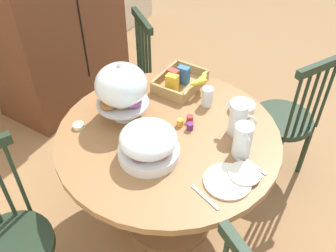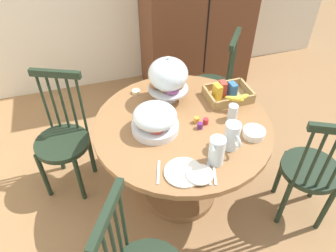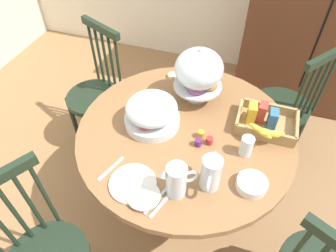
{
  "view_description": "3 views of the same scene",
  "coord_description": "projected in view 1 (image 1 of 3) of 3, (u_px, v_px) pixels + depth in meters",
  "views": [
    {
      "loc": [
        -1.3,
        -0.76,
        2.04
      ],
      "look_at": [
        -0.09,
        -0.0,
        0.79
      ],
      "focal_mm": 39.69,
      "sensor_mm": 36.0,
      "label": 1
    },
    {
      "loc": [
        -0.66,
        -1.49,
        2.1
      ],
      "look_at": [
        -0.19,
        -0.0,
        0.74
      ],
      "focal_mm": 34.26,
      "sensor_mm": 36.0,
      "label": 2
    },
    {
      "loc": [
        0.18,
        -1.09,
        1.94
      ],
      "look_at": [
        -0.19,
        -0.0,
        0.74
      ],
      "focal_mm": 32.61,
      "sensor_mm": 36.0,
      "label": 3
    }
  ],
  "objects": [
    {
      "name": "windsor_chair_far_side",
      "position": [
        285.0,
        121.0,
        2.45
      ],
      "size": [
        0.45,
        0.45,
        0.97
      ],
      "color": "#1E2D1E",
      "rests_on": "ground_plane"
    },
    {
      "name": "milk_pitcher",
      "position": [
        238.0,
        120.0,
        1.88
      ],
      "size": [
        0.09,
        0.17,
        0.18
      ],
      "color": "silver",
      "rests_on": "dining_table"
    },
    {
      "name": "soup_spoon",
      "position": [
        205.0,
        197.0,
        1.61
      ],
      "size": [
        0.07,
        0.17,
        0.01
      ],
      "primitive_type": "cube",
      "rotation": [
        0.0,
        0.0,
        4.39
      ],
      "color": "silver",
      "rests_on": "dining_table"
    },
    {
      "name": "orange_juice_pitcher",
      "position": [
        242.0,
        141.0,
        1.77
      ],
      "size": [
        0.16,
        0.11,
        0.18
      ],
      "color": "silver",
      "rests_on": "dining_table"
    },
    {
      "name": "cereal_bowl",
      "position": [
        242.0,
        107.0,
        2.06
      ],
      "size": [
        0.14,
        0.14,
        0.04
      ],
      "primitive_type": "cylinder",
      "color": "white",
      "rests_on": "dining_table"
    },
    {
      "name": "jam_jar_strawberry",
      "position": [
        190.0,
        119.0,
        1.99
      ],
      "size": [
        0.04,
        0.04,
        0.04
      ],
      "primitive_type": "cylinder",
      "color": "#B7282D",
      "rests_on": "dining_table"
    },
    {
      "name": "windsor_chair_near_window",
      "position": [
        128.0,
        86.0,
        2.75
      ],
      "size": [
        0.46,
        0.46,
        0.97
      ],
      "color": "#1E2D1E",
      "rests_on": "ground_plane"
    },
    {
      "name": "windsor_chair_by_cabinet",
      "position": [
        10.0,
        243.0,
        1.77
      ],
      "size": [
        0.44,
        0.44,
        0.97
      ],
      "color": "#1E2D1E",
      "rests_on": "ground_plane"
    },
    {
      "name": "table_knife",
      "position": [
        248.0,
        167.0,
        1.75
      ],
      "size": [
        0.07,
        0.17,
        0.01
      ],
      "primitive_type": "cube",
      "rotation": [
        0.0,
        0.0,
        4.39
      ],
      "color": "silver",
      "rests_on": "dining_table"
    },
    {
      "name": "dinner_fork",
      "position": [
        252.0,
        164.0,
        1.76
      ],
      "size": [
        0.07,
        0.17,
        0.01
      ],
      "primitive_type": "cube",
      "rotation": [
        0.0,
        0.0,
        4.39
      ],
      "color": "silver",
      "rests_on": "dining_table"
    },
    {
      "name": "china_plate_small",
      "position": [
        245.0,
        173.0,
        1.7
      ],
      "size": [
        0.15,
        0.15,
        0.01
      ],
      "primitive_type": "cylinder",
      "color": "white",
      "rests_on": "china_plate_large"
    },
    {
      "name": "dining_table",
      "position": [
        168.0,
        162.0,
        2.08
      ],
      "size": [
        1.17,
        1.17,
        0.74
      ],
      "color": "olive",
      "rests_on": "ground_plane"
    },
    {
      "name": "ground_plane",
      "position": [
        175.0,
        208.0,
        2.48
      ],
      "size": [
        10.0,
        10.0,
        0.0
      ],
      "primitive_type": "plane",
      "color": "#997047"
    },
    {
      "name": "china_plate_large",
      "position": [
        227.0,
        181.0,
        1.68
      ],
      "size": [
        0.22,
        0.22,
        0.01
      ],
      "primitive_type": "cylinder",
      "color": "white",
      "rests_on": "dining_table"
    },
    {
      "name": "jam_jar_apricot",
      "position": [
        180.0,
        122.0,
        1.97
      ],
      "size": [
        0.04,
        0.04,
        0.04
      ],
      "primitive_type": "cylinder",
      "color": "orange",
      "rests_on": "dining_table"
    },
    {
      "name": "pastry_stand_with_dome",
      "position": [
        121.0,
        87.0,
        1.91
      ],
      "size": [
        0.28,
        0.28,
        0.34
      ],
      "color": "silver",
      "rests_on": "dining_table"
    },
    {
      "name": "jam_jar_grape",
      "position": [
        190.0,
        126.0,
        1.94
      ],
      "size": [
        0.04,
        0.04,
        0.04
      ],
      "primitive_type": "cylinder",
      "color": "#5B2366",
      "rests_on": "dining_table"
    },
    {
      "name": "butter_dish",
      "position": [
        79.0,
        126.0,
        1.96
      ],
      "size": [
        0.06,
        0.06,
        0.02
      ],
      "primitive_type": "cylinder",
      "color": "beige",
      "rests_on": "dining_table"
    },
    {
      "name": "drinking_glass",
      "position": [
        207.0,
        97.0,
        2.08
      ],
      "size": [
        0.06,
        0.06,
        0.11
      ],
      "primitive_type": "cylinder",
      "color": "silver",
      "rests_on": "dining_table"
    },
    {
      "name": "fruit_platter_covered",
      "position": [
        148.0,
        143.0,
        1.75
      ],
      "size": [
        0.3,
        0.3,
        0.18
      ],
      "color": "silver",
      "rests_on": "dining_table"
    },
    {
      "name": "cereal_basket",
      "position": [
        181.0,
        81.0,
        2.22
      ],
      "size": [
        0.32,
        0.3,
        0.12
      ],
      "color": "tan",
      "rests_on": "dining_table"
    }
  ]
}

